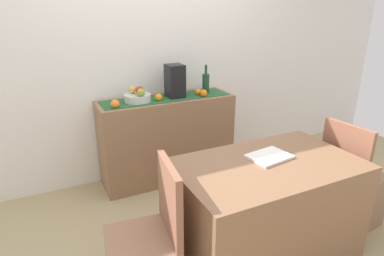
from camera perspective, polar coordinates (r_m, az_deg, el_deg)
ground_plane at (r=2.83m, az=2.09°, el=-17.00°), size 6.40×6.40×0.02m
room_wall_rear at (r=3.35m, az=-7.42°, el=14.12°), size 6.40×0.06×2.70m
sideboard_console at (r=3.36m, az=-4.31°, el=-1.94°), size 1.35×0.42×0.87m
table_runner at (r=3.22m, az=-4.52°, el=5.27°), size 1.27×0.32×0.01m
fruit_bowl at (r=3.12m, az=-9.53°, el=5.25°), size 0.25×0.25×0.07m
apple_upper at (r=3.10m, az=-9.18°, el=6.56°), size 0.08×0.08×0.08m
apple_front at (r=3.15m, az=-10.36°, el=6.61°), size 0.06×0.06×0.06m
apple_rear at (r=3.03m, az=-8.95°, el=6.20°), size 0.07×0.07×0.07m
wine_bottle at (r=3.37m, az=2.43°, el=7.89°), size 0.07×0.07×0.30m
coffee_maker at (r=3.22m, az=-3.02°, el=8.21°), size 0.16×0.18×0.32m
orange_loose_far at (r=3.26m, az=2.03°, el=6.12°), size 0.07×0.07×0.07m
orange_loose_near_bowl at (r=2.96m, az=-13.35°, el=4.13°), size 0.08×0.08×0.08m
orange_loose_mid at (r=3.32m, az=1.07°, el=6.32°), size 0.07×0.07×0.07m
orange_loose_end at (r=3.12m, az=-5.86°, el=5.37°), size 0.07×0.07×0.07m
dining_table at (r=2.41m, az=12.60°, el=-13.90°), size 1.24×0.75×0.74m
open_book at (r=2.29m, az=13.40°, el=-4.88°), size 0.31×0.25×0.02m
chair_by_corner at (r=3.03m, az=25.94°, el=-10.30°), size 0.43×0.43×0.90m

